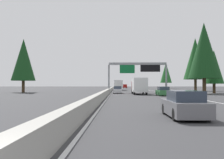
{
  "coord_description": "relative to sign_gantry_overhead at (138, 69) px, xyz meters",
  "views": [
    {
      "loc": [
        -2.37,
        -1.62,
        1.81
      ],
      "look_at": [
        48.31,
        -0.45,
        2.8
      ],
      "focal_mm": 40.34,
      "sensor_mm": 36.0,
      "label": 1
    }
  ],
  "objects": [
    {
      "name": "sign_gantry_overhead",
      "position": [
        0.0,
        0.0,
        0.0
      ],
      "size": [
        0.5,
        12.68,
        6.51
      ],
      "color": "gray",
      "rests_on": "ground"
    },
    {
      "name": "conifer_right_distant",
      "position": [
        57.23,
        -16.83,
        1.82
      ],
      "size": [
        5.07,
        5.07,
        11.52
      ],
      "color": "#4C3823",
      "rests_on": "ground"
    },
    {
      "name": "median_barrier",
      "position": [
        28.4,
        6.33,
        -4.73
      ],
      "size": [
        180.0,
        0.56,
        0.9
      ],
      "primitive_type": "cube",
      "color": "#9E9B93",
      "rests_on": "ground"
    },
    {
      "name": "conifer_right_mid",
      "position": [
        -2.04,
        -15.33,
        0.21
      ],
      "size": [
        3.91,
        3.91,
        8.88
      ],
      "color": "#4C3823",
      "rests_on": "ground"
    },
    {
      "name": "pickup_far_right",
      "position": [
        70.6,
        0.85,
        -4.26
      ],
      "size": [
        5.6,
        2.0,
        1.86
      ],
      "color": "maroon",
      "rests_on": "ground"
    },
    {
      "name": "shoulder_stripe_right",
      "position": [
        18.4,
        -5.49,
        -5.17
      ],
      "size": [
        160.0,
        0.16,
        0.01
      ],
      "primitive_type": "cube",
      "color": "silver",
      "rests_on": "ground"
    },
    {
      "name": "sedan_mid_center",
      "position": [
        -13.58,
        -2.84,
        -4.5
      ],
      "size": [
        4.4,
        1.8,
        1.47
      ],
      "color": "#2D6B38",
      "rests_on": "ground"
    },
    {
      "name": "conifer_right_far",
      "position": [
        15.27,
        -16.85,
        3.67
      ],
      "size": [
        6.4,
        6.4,
        14.54
      ],
      "color": "#4C3823",
      "rests_on": "ground"
    },
    {
      "name": "sedan_near_right",
      "position": [
        -40.15,
        0.79,
        -4.5
      ],
      "size": [
        4.4,
        1.8,
        1.47
      ],
      "color": "slate",
      "rests_on": "ground"
    },
    {
      "name": "box_truck_near_center",
      "position": [
        -7.48,
        0.49,
        -3.57
      ],
      "size": [
        8.5,
        2.4,
        2.95
      ],
      "color": "white",
      "rests_on": "ground"
    },
    {
      "name": "sedan_far_left",
      "position": [
        -3.03,
        4.45,
        -4.5
      ],
      "size": [
        4.4,
        1.8,
        1.47
      ],
      "color": "silver",
      "rests_on": "ground"
    },
    {
      "name": "minivan_mid_right",
      "position": [
        54.73,
        4.45,
        -4.23
      ],
      "size": [
        5.0,
        1.95,
        1.69
      ],
      "color": "#2D6B38",
      "rests_on": "ground"
    },
    {
      "name": "shoulder_stripe_median",
      "position": [
        18.4,
        5.78,
        -5.17
      ],
      "size": [
        160.0,
        0.16,
        0.01
      ],
      "primitive_type": "cube",
      "color": "silver",
      "rests_on": "ground"
    },
    {
      "name": "bus_distant_a",
      "position": [
        25.51,
        4.24,
        -3.46
      ],
      "size": [
        11.5,
        2.55,
        3.1
      ],
      "color": "white",
      "rests_on": "ground"
    },
    {
      "name": "sedan_distant_b",
      "position": [
        27.15,
        -3.12,
        -4.5
      ],
      "size": [
        4.4,
        1.8,
        1.47
      ],
      "color": "#1E4793",
      "rests_on": "ground"
    },
    {
      "name": "ground_plane",
      "position": [
        8.4,
        6.03,
        -5.18
      ],
      "size": [
        320.0,
        320.0,
        0.0
      ],
      "primitive_type": "plane",
      "color": "#38383A"
    },
    {
      "name": "conifer_left_near",
      "position": [
        1.98,
        25.65,
        2.18
      ],
      "size": [
        5.33,
        5.33,
        12.11
      ],
      "color": "#4C3823",
      "rests_on": "ground"
    },
    {
      "name": "conifer_right_near",
      "position": [
        -6.57,
        -11.78,
        3.0
      ],
      "size": [
        5.92,
        5.92,
        13.46
      ],
      "color": "#4C3823",
      "rests_on": "ground"
    }
  ]
}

